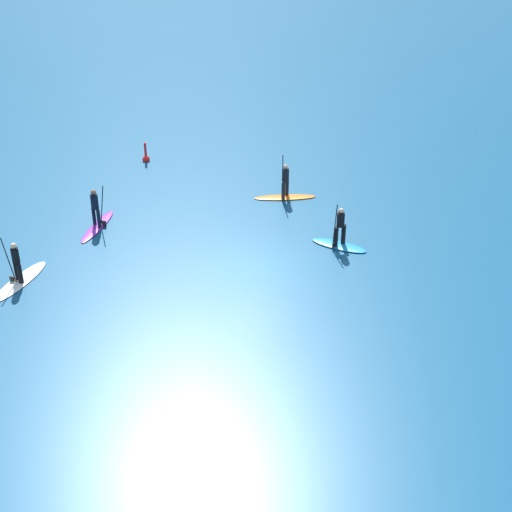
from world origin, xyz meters
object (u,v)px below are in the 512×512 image
object	(u,v)px
surfer_on_purple_board	(96,216)
surfer_on_orange_board	(285,189)
surfer_on_blue_board	(340,237)
marker_buoy	(146,158)
surfer_on_white_board	(18,273)

from	to	relation	value
surfer_on_purple_board	surfer_on_orange_board	world-z (taller)	surfer_on_orange_board
surfer_on_blue_board	surfer_on_purple_board	xyz separation A→B (m)	(-8.32, 7.06, 0.07)
surfer_on_orange_board	marker_buoy	bearing A→B (deg)	-34.99
surfer_on_purple_board	surfer_on_orange_board	distance (m)	9.06
surfer_on_orange_board	marker_buoy	world-z (taller)	surfer_on_orange_board
marker_buoy	surfer_on_purple_board	bearing A→B (deg)	-131.75
surfer_on_blue_board	marker_buoy	size ratio (longest dim) A/B	2.22
surfer_on_white_board	surfer_on_orange_board	world-z (taller)	surfer_on_orange_board
surfer_on_blue_board	surfer_on_purple_board	size ratio (longest dim) A/B	0.95
surfer_on_blue_board	marker_buoy	world-z (taller)	surfer_on_blue_board
surfer_on_white_board	surfer_on_orange_board	bearing A→B (deg)	146.65
surfer_on_blue_board	surfer_on_orange_board	world-z (taller)	surfer_on_orange_board
surfer_on_blue_board	marker_buoy	distance (m)	13.01
surfer_on_purple_board	marker_buoy	bearing A→B (deg)	5.14
surfer_on_blue_board	surfer_on_orange_board	size ratio (longest dim) A/B	0.85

